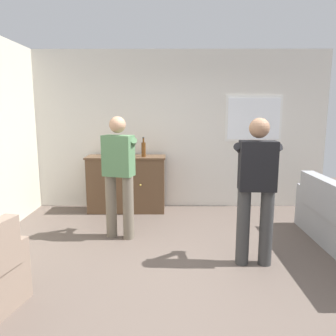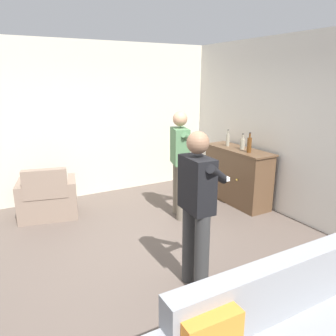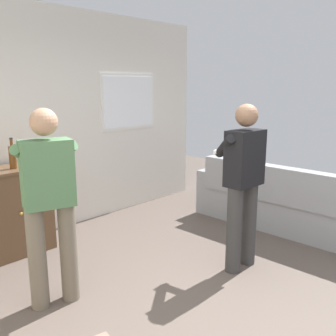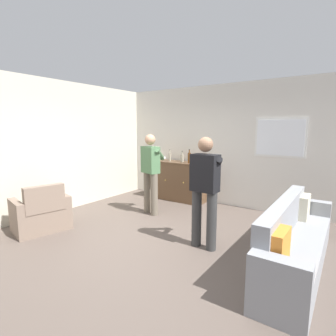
{
  "view_description": "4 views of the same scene",
  "coord_description": "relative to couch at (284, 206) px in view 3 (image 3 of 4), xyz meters",
  "views": [
    {
      "loc": [
        -0.19,
        -3.29,
        1.76
      ],
      "look_at": [
        -0.22,
        0.57,
        1.08
      ],
      "focal_mm": 35.0,
      "sensor_mm": 36.0,
      "label": 1
    },
    {
      "loc": [
        3.31,
        -1.46,
        2.17
      ],
      "look_at": [
        0.0,
        0.37,
        1.12
      ],
      "focal_mm": 35.0,
      "sensor_mm": 36.0,
      "label": 2
    },
    {
      "loc": [
        -2.35,
        -1.65,
        1.85
      ],
      "look_at": [
        0.03,
        0.6,
        1.12
      ],
      "focal_mm": 40.0,
      "sensor_mm": 36.0,
      "label": 3
    },
    {
      "loc": [
        2.49,
        -3.14,
        1.81
      ],
      "look_at": [
        0.0,
        0.43,
        1.14
      ],
      "focal_mm": 28.0,
      "sensor_mm": 36.0,
      "label": 4
    }
  ],
  "objects": [
    {
      "name": "person_standing_right",
      "position": [
        -1.23,
        -0.14,
        0.6
      ],
      "size": [
        0.56,
        0.49,
        1.68
      ],
      "color": "#383838",
      "rests_on": "ground"
    },
    {
      "name": "bottle_spirits_clear",
      "position": [
        -2.65,
        1.83,
        0.77
      ],
      "size": [
        0.07,
        0.07,
        0.33
      ],
      "color": "#593314",
      "rests_on": "sideboard_cabinet"
    },
    {
      "name": "person_standing_left",
      "position": [
        -2.89,
        0.66,
        0.6
      ],
      "size": [
        0.53,
        0.52,
        1.68
      ],
      "color": "#6B6051",
      "rests_on": "ground"
    },
    {
      "name": "ground",
      "position": [
        -2.01,
        -0.42,
        -0.34
      ],
      "size": [
        10.4,
        10.4,
        0.0
      ],
      "primitive_type": "plane",
      "color": "brown"
    },
    {
      "name": "wall_back_with_window",
      "position": [
        -1.98,
        2.24,
        1.07
      ],
      "size": [
        5.2,
        0.15,
        2.8
      ],
      "color": "silver",
      "rests_on": "ground"
    },
    {
      "name": "couch",
      "position": [
        0.0,
        0.0,
        0.0
      ],
      "size": [
        0.57,
        2.52,
        0.87
      ],
      "color": "gray",
      "rests_on": "ground"
    }
  ]
}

